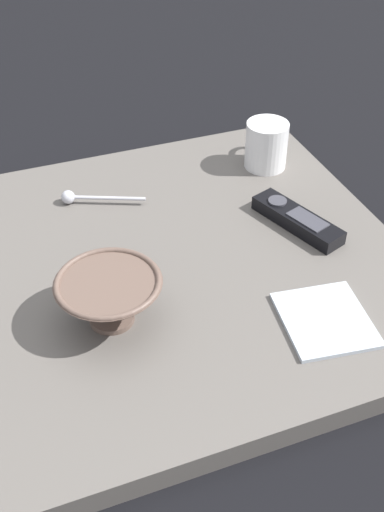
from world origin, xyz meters
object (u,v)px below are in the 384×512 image
at_px(cereal_bowl, 110,298).
at_px(teaspoon, 79,197).
at_px(coffee_mug, 266,144).
at_px(folded_napkin, 325,320).
at_px(tv_remote_near, 297,220).

height_order(cereal_bowl, teaspoon, cereal_bowl).
bearing_deg(coffee_mug, teaspoon, -89.87).
xyz_separation_m(coffee_mug, teaspoon, (0.00, -0.33, -0.03)).
xyz_separation_m(cereal_bowl, folded_napkin, (0.10, 0.26, -0.04)).
height_order(coffee_mug, folded_napkin, coffee_mug).
bearing_deg(teaspoon, folded_napkin, 32.18).
distance_m(cereal_bowl, tv_remote_near, 0.34).
bearing_deg(cereal_bowl, tv_remote_near, 106.82).
xyz_separation_m(cereal_bowl, coffee_mug, (-0.28, 0.35, 0.00)).
bearing_deg(tv_remote_near, folded_napkin, -17.79).
relative_size(teaspoon, tv_remote_near, 0.79).
xyz_separation_m(teaspoon, tv_remote_near, (0.18, 0.30, 0.00)).
xyz_separation_m(coffee_mug, folded_napkin, (0.38, -0.10, -0.04)).
relative_size(coffee_mug, folded_napkin, 0.72).
distance_m(coffee_mug, folded_napkin, 0.39).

